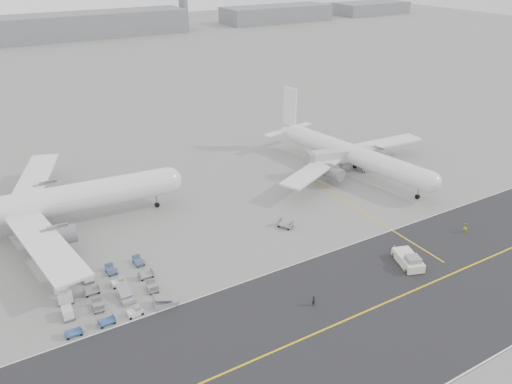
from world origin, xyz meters
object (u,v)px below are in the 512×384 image
airliner_a (37,205)px  ground_crew_b (465,228)px  control_tower (183,2)px  pushback_tug (409,260)px  airliner_b (350,153)px  ground_crew_a (314,301)px  jet_bridge (340,157)px

airliner_a → ground_crew_b: size_ratio=29.91×
control_tower → pushback_tug: bearing=-105.3°
airliner_b → ground_crew_b: size_ratio=25.25×
ground_crew_a → control_tower: bearing=56.9°
airliner_b → pushback_tug: (-16.89, -36.34, -3.83)m
airliner_a → ground_crew_a: 55.44m
control_tower → ground_crew_b: control_tower is taller
airliner_a → jet_bridge: (66.83, -8.03, -1.20)m
airliner_b → control_tower: bearing=65.5°
control_tower → jet_bridge: size_ratio=1.82×
control_tower → airliner_b: bearing=-103.8°
control_tower → jet_bridge: (-61.92, -240.88, -11.78)m
jet_bridge → airliner_b: bearing=13.9°
control_tower → ground_crew_b: (-58.54, -274.82, -15.30)m
airliner_a → ground_crew_b: 81.93m
jet_bridge → airliner_a: bearing=-172.0°
airliner_a → pushback_tug: airliner_a is taller
ground_crew_b → airliner_b: bearing=-90.1°
airliner_a → jet_bridge: size_ratio=3.33×
ground_crew_a → ground_crew_b: size_ratio=0.97×
airliner_a → ground_crew_b: (70.21, -41.97, -4.72)m
control_tower → airliner_a: bearing=-118.9°
jet_bridge → ground_crew_a: jet_bridge is taller
pushback_tug → ground_crew_b: bearing=26.7°
airliner_b → pushback_tug: bearing=-125.6°
jet_bridge → control_tower: bearing=90.4°
pushback_tug → jet_bridge: 39.17m
control_tower → ground_crew_b: bearing=-102.0°
control_tower → jet_bridge: control_tower is taller
ground_crew_b → pushback_tug: bearing=6.9°
control_tower → jet_bridge: 248.99m
pushback_tug → ground_crew_b: (17.49, 2.44, -0.06)m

